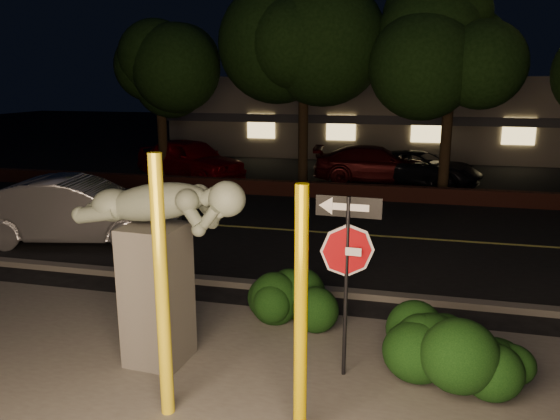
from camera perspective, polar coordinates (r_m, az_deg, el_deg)
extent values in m
plane|color=black|center=(16.96, 8.53, 0.17)|extent=(90.00, 90.00, 0.00)
cube|color=#4C4944|center=(6.82, -0.93, -20.83)|extent=(14.00, 6.00, 0.02)
cube|color=black|center=(14.06, 7.36, -2.54)|extent=(80.00, 8.00, 0.01)
cube|color=#CCC851|center=(14.06, 7.36, -2.49)|extent=(80.00, 0.12, 0.00)
cube|color=#4C4944|center=(10.19, 4.69, -8.44)|extent=(80.00, 0.25, 0.12)
cube|color=#461D16|center=(18.17, 8.94, 1.86)|extent=(40.00, 0.35, 0.50)
cube|color=black|center=(23.81, 10.14, 3.95)|extent=(40.00, 12.00, 0.01)
cube|color=gray|center=(31.54, 11.29, 9.84)|extent=(22.00, 10.00, 4.00)
cube|color=#333338|center=(26.45, 10.75, 9.21)|extent=(22.00, 0.20, 0.40)
cube|color=#FFD87F|center=(27.52, -1.99, 8.76)|extent=(1.40, 0.08, 1.20)
cube|color=#FFD87F|center=(26.72, 6.39, 8.54)|extent=(1.40, 0.08, 1.20)
cube|color=#FFD87F|center=(26.50, 15.08, 8.13)|extent=(1.40, 0.08, 1.20)
cube|color=#FFD87F|center=(26.89, 23.69, 7.53)|extent=(1.40, 0.08, 1.20)
cylinder|color=black|center=(21.71, -12.19, 7.93)|extent=(0.36, 0.36, 3.75)
ellipsoid|color=black|center=(21.67, -12.67, 17.14)|extent=(4.60, 4.60, 4.14)
cylinder|color=black|center=(20.12, 2.44, 8.52)|extent=(0.36, 0.36, 4.25)
ellipsoid|color=black|center=(20.16, 2.56, 19.76)|extent=(5.20, 5.20, 4.68)
cylinder|color=black|center=(19.37, 16.98, 7.39)|extent=(0.36, 0.36, 4.00)
ellipsoid|color=black|center=(19.36, 17.76, 18.27)|extent=(4.80, 4.80, 4.32)
cylinder|color=yellow|center=(6.32, -12.25, -8.20)|extent=(0.16, 0.16, 3.11)
cylinder|color=#E9C400|center=(5.80, 2.19, -11.25)|extent=(0.14, 0.14, 2.86)
cylinder|color=black|center=(7.14, 6.91, -8.26)|extent=(0.05, 0.05, 2.45)
cube|color=white|center=(6.96, 7.03, -4.24)|extent=(0.37, 0.05, 0.10)
cube|color=black|center=(6.81, 7.16, 0.31)|extent=(0.83, 0.07, 0.26)
cube|color=white|center=(6.81, 7.16, 0.31)|extent=(0.52, 0.05, 0.10)
cube|color=#4C4944|center=(7.74, -12.71, -8.67)|extent=(0.82, 0.82, 1.97)
sphere|color=gray|center=(6.84, -5.57, 1.16)|extent=(0.46, 0.46, 0.46)
ellipsoid|color=black|center=(8.89, 0.69, -9.00)|extent=(1.90, 1.19, 0.92)
ellipsoid|color=black|center=(7.67, 17.14, -12.22)|extent=(2.10, 1.62, 1.22)
ellipsoid|color=black|center=(7.45, 19.03, -13.76)|extent=(1.66, 1.15, 1.08)
imported|color=silver|center=(14.01, -20.44, -0.03)|extent=(5.05, 2.70, 1.58)
imported|color=maroon|center=(21.79, -9.38, 5.27)|extent=(5.16, 3.81, 1.64)
imported|color=#3D090B|center=(21.25, 10.03, 4.71)|extent=(4.97, 2.44, 1.39)
imported|color=black|center=(21.14, 14.39, 4.26)|extent=(4.90, 3.27, 1.25)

